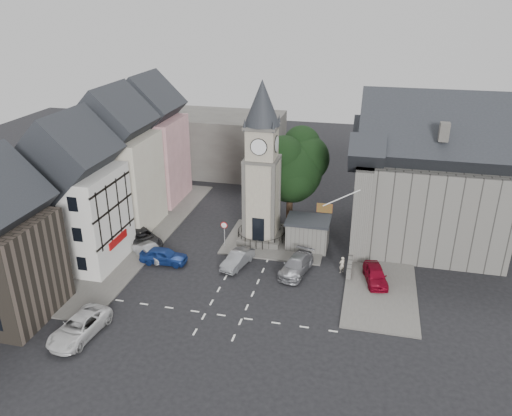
% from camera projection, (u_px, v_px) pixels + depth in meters
% --- Properties ---
extents(ground, '(120.00, 120.00, 0.00)m').
position_uv_depth(ground, '(242.00, 280.00, 44.23)').
color(ground, black).
rests_on(ground, ground).
extents(pavement_west, '(6.00, 30.00, 0.14)m').
position_uv_depth(pavement_west, '(141.00, 235.00, 52.21)').
color(pavement_west, '#595651').
rests_on(pavement_west, ground).
extents(pavement_east, '(6.00, 26.00, 0.14)m').
position_uv_depth(pavement_east, '(381.00, 252.00, 48.80)').
color(pavement_east, '#595651').
rests_on(pavement_east, ground).
extents(central_island, '(10.00, 8.00, 0.16)m').
position_uv_depth(central_island, '(276.00, 241.00, 51.02)').
color(central_island, '#595651').
rests_on(central_island, ground).
extents(road_markings, '(20.00, 8.00, 0.01)m').
position_uv_depth(road_markings, '(224.00, 315.00, 39.32)').
color(road_markings, silver).
rests_on(road_markings, ground).
extents(clock_tower, '(4.86, 4.86, 16.25)m').
position_uv_depth(clock_tower, '(262.00, 165.00, 48.14)').
color(clock_tower, '#4C4944').
rests_on(clock_tower, ground).
extents(stone_shelter, '(4.30, 3.30, 3.08)m').
position_uv_depth(stone_shelter, '(308.00, 233.00, 49.29)').
color(stone_shelter, '#66635E').
rests_on(stone_shelter, ground).
extents(town_tree, '(7.20, 7.20, 10.80)m').
position_uv_depth(town_tree, '(291.00, 162.00, 52.64)').
color(town_tree, black).
rests_on(town_tree, ground).
extents(warning_sign_post, '(0.70, 0.19, 2.85)m').
position_uv_depth(warning_sign_post, '(224.00, 229.00, 48.95)').
color(warning_sign_post, black).
rests_on(warning_sign_post, ground).
extents(terrace_pink, '(8.10, 7.60, 12.80)m').
position_uv_depth(terrace_pink, '(150.00, 147.00, 59.19)').
color(terrace_pink, tan).
rests_on(terrace_pink, ground).
extents(terrace_cream, '(8.10, 7.60, 12.80)m').
position_uv_depth(terrace_cream, '(117.00, 168.00, 52.05)').
color(terrace_cream, beige).
rests_on(terrace_cream, ground).
extents(terrace_tudor, '(8.10, 7.60, 12.00)m').
position_uv_depth(terrace_tudor, '(75.00, 200.00, 45.06)').
color(terrace_tudor, silver).
rests_on(terrace_tudor, ground).
extents(backdrop_west, '(20.00, 10.00, 8.00)m').
position_uv_depth(backdrop_west, '(210.00, 143.00, 70.19)').
color(backdrop_west, '#4C4944').
rests_on(backdrop_west, ground).
extents(east_building, '(14.40, 11.40, 12.60)m').
position_uv_depth(east_building, '(426.00, 185.00, 48.25)').
color(east_building, '#66635E').
rests_on(east_building, ground).
extents(east_boundary_wall, '(0.40, 16.00, 0.90)m').
position_uv_depth(east_boundary_wall, '(353.00, 237.00, 51.03)').
color(east_boundary_wall, '#66635E').
rests_on(east_boundary_wall, ground).
extents(flagpole, '(3.68, 0.10, 2.74)m').
position_uv_depth(flagpole, '(341.00, 198.00, 43.32)').
color(flagpole, white).
rests_on(flagpole, ground).
extents(car_west_blue, '(4.51, 1.95, 1.52)m').
position_uv_depth(car_west_blue, '(164.00, 256.00, 46.69)').
color(car_west_blue, navy).
rests_on(car_west_blue, ground).
extents(car_west_silver, '(4.21, 3.30, 1.34)m').
position_uv_depth(car_west_silver, '(150.00, 252.00, 47.62)').
color(car_west_silver, '#95979C').
rests_on(car_west_silver, ground).
extents(car_west_grey, '(5.99, 5.64, 1.57)m').
position_uv_depth(car_west_grey, '(142.00, 238.00, 50.09)').
color(car_west_grey, '#272729').
rests_on(car_west_grey, ground).
extents(car_island_silver, '(2.54, 4.43, 1.38)m').
position_uv_depth(car_island_silver, '(237.00, 259.00, 46.22)').
color(car_island_silver, gray).
rests_on(car_island_silver, ground).
extents(car_island_east, '(3.05, 5.36, 1.46)m').
position_uv_depth(car_island_east, '(296.00, 265.00, 45.10)').
color(car_island_east, gray).
rests_on(car_island_east, ground).
extents(car_east_red, '(2.57, 4.54, 1.46)m').
position_uv_depth(car_east_red, '(375.00, 275.00, 43.59)').
color(car_east_red, maroon).
rests_on(car_east_red, ground).
extents(van_sw_white, '(3.08, 5.66, 1.51)m').
position_uv_depth(van_sw_white, '(79.00, 327.00, 36.72)').
color(van_sw_white, silver).
rests_on(van_sw_white, ground).
extents(pedestrian, '(0.69, 0.67, 1.60)m').
position_uv_depth(pedestrian, '(342.00, 265.00, 45.06)').
color(pedestrian, beige).
rests_on(pedestrian, ground).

